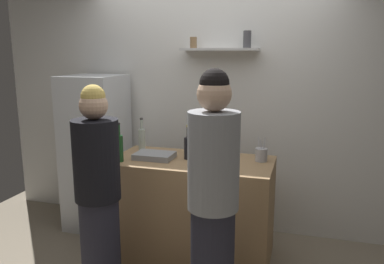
{
  "coord_description": "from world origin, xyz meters",
  "views": [
    {
      "loc": [
        0.92,
        -2.64,
        1.84
      ],
      "look_at": [
        -0.0,
        0.5,
        1.16
      ],
      "focal_mm": 36.2,
      "sensor_mm": 36.0,
      "label": 1
    }
  ],
  "objects_px": {
    "wine_bottle_dark_glass": "(188,147)",
    "wine_bottle_green_glass": "(119,147)",
    "utensil_holder": "(261,155)",
    "person_grey_hoodie": "(213,201)",
    "baking_pan": "(154,156)",
    "wine_bottle_pale_glass": "(142,138)",
    "water_bottle_plastic": "(210,151)",
    "person_blonde": "(98,194)",
    "refrigerator": "(96,152)"
  },
  "relations": [
    {
      "from": "wine_bottle_pale_glass",
      "to": "water_bottle_plastic",
      "type": "xyz_separation_m",
      "value": [
        0.73,
        -0.21,
        -0.02
      ]
    },
    {
      "from": "utensil_holder",
      "to": "person_blonde",
      "type": "bearing_deg",
      "value": -142.76
    },
    {
      "from": "wine_bottle_dark_glass",
      "to": "wine_bottle_green_glass",
      "type": "relative_size",
      "value": 0.89
    },
    {
      "from": "water_bottle_plastic",
      "to": "baking_pan",
      "type": "bearing_deg",
      "value": -174.38
    },
    {
      "from": "person_blonde",
      "to": "wine_bottle_pale_glass",
      "type": "bearing_deg",
      "value": -3.24
    },
    {
      "from": "refrigerator",
      "to": "baking_pan",
      "type": "height_order",
      "value": "refrigerator"
    },
    {
      "from": "wine_bottle_dark_glass",
      "to": "refrigerator",
      "type": "bearing_deg",
      "value": 163.64
    },
    {
      "from": "person_grey_hoodie",
      "to": "wine_bottle_green_glass",
      "type": "bearing_deg",
      "value": -176.42
    },
    {
      "from": "utensil_holder",
      "to": "wine_bottle_dark_glass",
      "type": "bearing_deg",
      "value": -170.21
    },
    {
      "from": "person_grey_hoodie",
      "to": "person_blonde",
      "type": "xyz_separation_m",
      "value": [
        -0.9,
        0.07,
        -0.07
      ]
    },
    {
      "from": "wine_bottle_dark_glass",
      "to": "person_grey_hoodie",
      "type": "relative_size",
      "value": 0.17
    },
    {
      "from": "utensil_holder",
      "to": "wine_bottle_pale_glass",
      "type": "relative_size",
      "value": 0.69
    },
    {
      "from": "refrigerator",
      "to": "utensil_holder",
      "type": "bearing_deg",
      "value": -7.17
    },
    {
      "from": "utensil_holder",
      "to": "person_grey_hoodie",
      "type": "height_order",
      "value": "person_grey_hoodie"
    },
    {
      "from": "wine_bottle_pale_glass",
      "to": "water_bottle_plastic",
      "type": "height_order",
      "value": "wine_bottle_pale_glass"
    },
    {
      "from": "utensil_holder",
      "to": "wine_bottle_green_glass",
      "type": "bearing_deg",
      "value": -163.1
    },
    {
      "from": "person_grey_hoodie",
      "to": "water_bottle_plastic",
      "type": "bearing_deg",
      "value": 138.9
    },
    {
      "from": "utensil_holder",
      "to": "person_grey_hoodie",
      "type": "relative_size",
      "value": 0.12
    },
    {
      "from": "wine_bottle_green_glass",
      "to": "person_blonde",
      "type": "bearing_deg",
      "value": -82.64
    },
    {
      "from": "baking_pan",
      "to": "utensil_holder",
      "type": "bearing_deg",
      "value": 10.92
    },
    {
      "from": "utensil_holder",
      "to": "wine_bottle_green_glass",
      "type": "distance_m",
      "value": 1.23
    },
    {
      "from": "wine_bottle_dark_glass",
      "to": "person_blonde",
      "type": "distance_m",
      "value": 0.91
    },
    {
      "from": "baking_pan",
      "to": "person_blonde",
      "type": "distance_m",
      "value": 0.71
    },
    {
      "from": "water_bottle_plastic",
      "to": "wine_bottle_green_glass",
      "type": "bearing_deg",
      "value": -163.09
    },
    {
      "from": "baking_pan",
      "to": "person_grey_hoodie",
      "type": "height_order",
      "value": "person_grey_hoodie"
    },
    {
      "from": "refrigerator",
      "to": "wine_bottle_dark_glass",
      "type": "height_order",
      "value": "refrigerator"
    },
    {
      "from": "wine_bottle_dark_glass",
      "to": "wine_bottle_pale_glass",
      "type": "distance_m",
      "value": 0.56
    },
    {
      "from": "refrigerator",
      "to": "person_grey_hoodie",
      "type": "xyz_separation_m",
      "value": [
        1.53,
        -1.13,
        0.06
      ]
    },
    {
      "from": "person_grey_hoodie",
      "to": "wine_bottle_dark_glass",
      "type": "bearing_deg",
      "value": 150.94
    },
    {
      "from": "baking_pan",
      "to": "utensil_holder",
      "type": "distance_m",
      "value": 0.94
    },
    {
      "from": "utensil_holder",
      "to": "person_grey_hoodie",
      "type": "bearing_deg",
      "value": -103.05
    },
    {
      "from": "baking_pan",
      "to": "person_grey_hoodie",
      "type": "bearing_deg",
      "value": -45.95
    },
    {
      "from": "baking_pan",
      "to": "water_bottle_plastic",
      "type": "xyz_separation_m",
      "value": [
        0.5,
        0.05,
        0.07
      ]
    },
    {
      "from": "wine_bottle_pale_glass",
      "to": "wine_bottle_green_glass",
      "type": "relative_size",
      "value": 0.92
    },
    {
      "from": "water_bottle_plastic",
      "to": "utensil_holder",
      "type": "bearing_deg",
      "value": 16.88
    },
    {
      "from": "utensil_holder",
      "to": "wine_bottle_pale_glass",
      "type": "distance_m",
      "value": 1.16
    },
    {
      "from": "wine_bottle_dark_glass",
      "to": "water_bottle_plastic",
      "type": "height_order",
      "value": "wine_bottle_dark_glass"
    },
    {
      "from": "wine_bottle_dark_glass",
      "to": "baking_pan",
      "type": "bearing_deg",
      "value": -166.71
    },
    {
      "from": "utensil_holder",
      "to": "water_bottle_plastic",
      "type": "bearing_deg",
      "value": -163.12
    },
    {
      "from": "baking_pan",
      "to": "wine_bottle_pale_glass",
      "type": "bearing_deg",
      "value": 132.0
    },
    {
      "from": "wine_bottle_green_glass",
      "to": "water_bottle_plastic",
      "type": "bearing_deg",
      "value": 16.91
    },
    {
      "from": "refrigerator",
      "to": "water_bottle_plastic",
      "type": "distance_m",
      "value": 1.37
    },
    {
      "from": "utensil_holder",
      "to": "wine_bottle_dark_glass",
      "type": "xyz_separation_m",
      "value": [
        -0.63,
        -0.11,
        0.05
      ]
    },
    {
      "from": "wine_bottle_dark_glass",
      "to": "wine_bottle_green_glass",
      "type": "height_order",
      "value": "wine_bottle_green_glass"
    },
    {
      "from": "utensil_holder",
      "to": "wine_bottle_dark_glass",
      "type": "height_order",
      "value": "wine_bottle_dark_glass"
    },
    {
      "from": "wine_bottle_pale_glass",
      "to": "baking_pan",
      "type": "bearing_deg",
      "value": -48.0
    },
    {
      "from": "baking_pan",
      "to": "wine_bottle_pale_glass",
      "type": "xyz_separation_m",
      "value": [
        -0.23,
        0.26,
        0.09
      ]
    },
    {
      "from": "wine_bottle_green_glass",
      "to": "person_grey_hoodie",
      "type": "xyz_separation_m",
      "value": [
        0.96,
        -0.56,
        -0.17
      ]
    },
    {
      "from": "wine_bottle_pale_glass",
      "to": "person_blonde",
      "type": "distance_m",
      "value": 0.95
    },
    {
      "from": "wine_bottle_dark_glass",
      "to": "wine_bottle_green_glass",
      "type": "xyz_separation_m",
      "value": [
        -0.55,
        -0.25,
        0.02
      ]
    }
  ]
}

